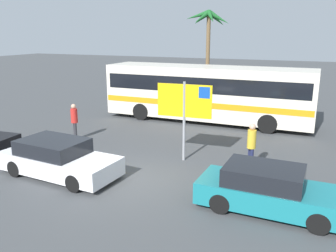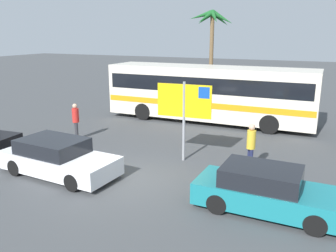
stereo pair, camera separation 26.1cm
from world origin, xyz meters
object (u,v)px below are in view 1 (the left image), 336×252
object	(u,v)px
bus_front_coach	(207,91)
car_white	(58,159)
pedestrian_crossing_lot	(251,143)
pedestrian_by_bus	(74,119)
car_teal	(269,190)
ferry_sign	(185,104)

from	to	relation	value
bus_front_coach	car_white	size ratio (longest dim) A/B	2.58
bus_front_coach	car_white	xyz separation A→B (m)	(-2.48, -9.91, -1.15)
pedestrian_crossing_lot	pedestrian_by_bus	xyz separation A→B (m)	(-8.52, 0.61, -0.04)
pedestrian_crossing_lot	pedestrian_by_bus	bearing A→B (deg)	-40.47
car_teal	pedestrian_by_bus	xyz separation A→B (m)	(-9.59, 3.53, 0.41)
ferry_sign	pedestrian_by_bus	bearing A→B (deg)	170.89
pedestrian_by_bus	car_white	bearing A→B (deg)	-109.01
car_white	car_teal	bearing A→B (deg)	6.54
ferry_sign	car_teal	bearing A→B (deg)	-42.14
bus_front_coach	ferry_sign	distance (m)	6.75
bus_front_coach	pedestrian_by_bus	bearing A→B (deg)	-127.85
car_teal	pedestrian_by_bus	distance (m)	10.23
ferry_sign	pedestrian_by_bus	world-z (taller)	ferry_sign
pedestrian_crossing_lot	pedestrian_by_bus	distance (m)	8.54
bus_front_coach	pedestrian_crossing_lot	xyz separation A→B (m)	(3.81, -6.67, -0.71)
car_white	ferry_sign	bearing A→B (deg)	46.04
bus_front_coach	pedestrian_crossing_lot	distance (m)	7.71
car_teal	bus_front_coach	bearing A→B (deg)	118.30
bus_front_coach	ferry_sign	bearing A→B (deg)	-80.00
car_white	pedestrian_crossing_lot	size ratio (longest dim) A/B	2.52
car_teal	car_white	world-z (taller)	same
car_white	bus_front_coach	bearing A→B (deg)	79.98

